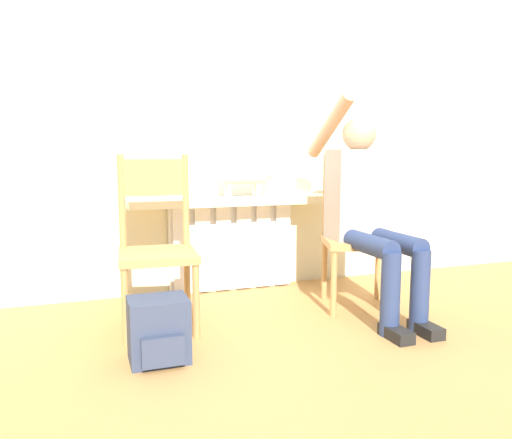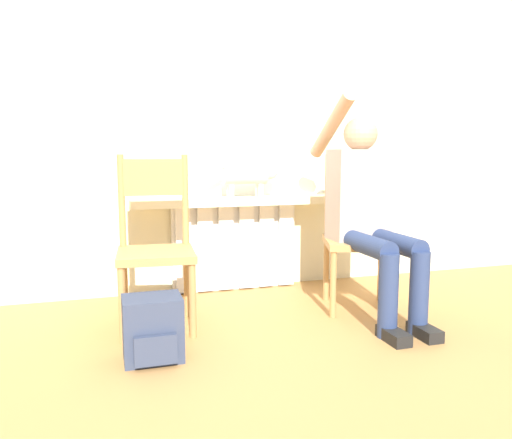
% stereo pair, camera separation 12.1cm
% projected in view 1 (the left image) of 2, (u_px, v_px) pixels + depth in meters
% --- Properties ---
extents(ground_plane, '(12.00, 12.00, 0.00)m').
position_uv_depth(ground_plane, '(303.00, 351.00, 2.36)').
color(ground_plane, '#B27F47').
extents(wall_with_window, '(7.00, 0.06, 2.70)m').
position_uv_depth(wall_with_window, '(228.00, 89.00, 3.33)').
color(wall_with_window, beige).
rests_on(wall_with_window, ground_plane).
extents(radiator, '(0.86, 0.08, 0.59)m').
position_uv_depth(radiator, '(232.00, 247.00, 3.39)').
color(radiator, white).
rests_on(radiator, ground_plane).
extents(windowsill, '(1.39, 0.24, 0.05)m').
position_uv_depth(windowsill, '(235.00, 201.00, 3.28)').
color(windowsill, beige).
rests_on(windowsill, radiator).
extents(window_glass, '(1.33, 0.01, 1.26)m').
position_uv_depth(window_glass, '(229.00, 101.00, 3.30)').
color(window_glass, white).
rests_on(window_glass, windowsill).
extents(chair_left, '(0.42, 0.42, 0.92)m').
position_uv_depth(chair_left, '(157.00, 244.00, 2.62)').
color(chair_left, '#B2844C').
rests_on(chair_left, ground_plane).
extents(chair_right, '(0.50, 0.50, 0.92)m').
position_uv_depth(chair_right, '(357.00, 232.00, 3.02)').
color(chair_right, '#B2844C').
rests_on(chair_right, ground_plane).
extents(person, '(0.36, 1.04, 1.28)m').
position_uv_depth(person, '(367.00, 206.00, 2.86)').
color(person, navy).
rests_on(person, ground_plane).
extents(cat, '(0.51, 0.12, 0.24)m').
position_uv_depth(cat, '(247.00, 175.00, 3.24)').
color(cat, silver).
rests_on(cat, windowsill).
extents(backpack, '(0.26, 0.23, 0.29)m').
position_uv_depth(backpack, '(159.00, 330.00, 2.23)').
color(backpack, '#333D56').
rests_on(backpack, ground_plane).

